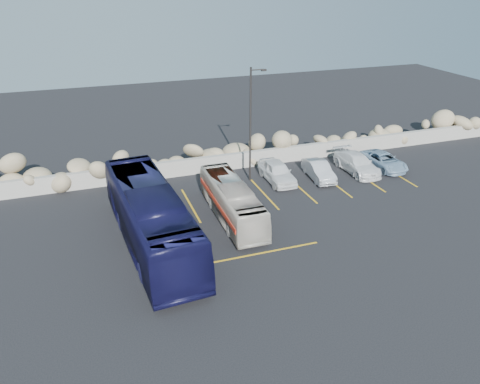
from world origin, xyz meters
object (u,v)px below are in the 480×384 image
object	(u,v)px
car_b	(319,170)
car_d	(383,161)
vintage_bus	(232,201)
car_a	(277,172)
car_c	(357,163)
tour_coach	(151,217)
lamppost	(251,122)

from	to	relation	value
car_b	car_d	distance (m)	5.59
vintage_bus	car_b	size ratio (longest dim) A/B	2.13
car_a	car_c	world-z (taller)	car_a
tour_coach	car_c	world-z (taller)	tour_coach
car_c	car_d	size ratio (longest dim) A/B	1.09
vintage_bus	lamppost	bearing A→B (deg)	58.78
car_a	car_c	bearing A→B (deg)	-2.39
tour_coach	car_a	distance (m)	11.43
car_b	car_c	distance (m)	3.28
car_b	tour_coach	bearing A→B (deg)	-152.42
vintage_bus	tour_coach	bearing A→B (deg)	-162.56
car_a	car_d	bearing A→B (deg)	-1.82
car_b	vintage_bus	bearing A→B (deg)	-149.43
car_a	car_c	size ratio (longest dim) A/B	0.91
lamppost	car_b	world-z (taller)	lamppost
car_a	vintage_bus	bearing A→B (deg)	-138.11
car_b	car_c	xyz separation A→B (m)	(3.28, 0.19, 0.04)
vintage_bus	car_b	xyz separation A→B (m)	(7.81, 3.59, -0.50)
car_b	car_d	xyz separation A→B (m)	(5.59, 0.14, -0.04)
car_d	tour_coach	bearing A→B (deg)	-167.50
lamppost	car_d	distance (m)	11.04
car_a	car_d	size ratio (longest dim) A/B	1.00
vintage_bus	car_c	distance (m)	11.72
tour_coach	car_b	xyz separation A→B (m)	(12.89, 5.13, -1.06)
vintage_bus	car_a	distance (m)	6.35
car_d	lamppost	bearing A→B (deg)	169.88
vintage_bus	car_c	bearing A→B (deg)	19.42
tour_coach	car_b	size ratio (longest dim) A/B	3.19
lamppost	vintage_bus	bearing A→B (deg)	-121.80
lamppost	car_c	distance (m)	8.88
vintage_bus	tour_coach	world-z (taller)	tour_coach
car_b	car_c	bearing A→B (deg)	9.19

